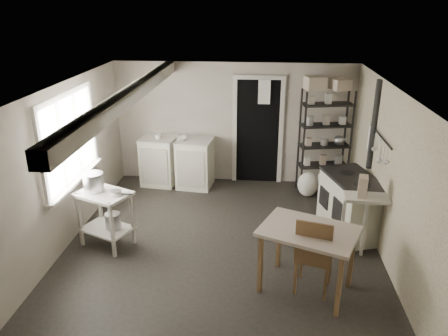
# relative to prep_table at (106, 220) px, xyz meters

# --- Properties ---
(floor) EXTENTS (5.00, 5.00, 0.00)m
(floor) POSITION_rel_prep_table_xyz_m (1.67, 0.11, -0.40)
(floor) COLOR black
(floor) RESTS_ON ground
(ceiling) EXTENTS (5.00, 5.00, 0.00)m
(ceiling) POSITION_rel_prep_table_xyz_m (1.67, 0.11, 1.90)
(ceiling) COLOR silver
(ceiling) RESTS_ON wall_back
(wall_back) EXTENTS (4.50, 0.02, 2.30)m
(wall_back) POSITION_rel_prep_table_xyz_m (1.67, 2.61, 0.75)
(wall_back) COLOR #B1A797
(wall_back) RESTS_ON ground
(wall_front) EXTENTS (4.50, 0.02, 2.30)m
(wall_front) POSITION_rel_prep_table_xyz_m (1.67, -2.39, 0.75)
(wall_front) COLOR #B1A797
(wall_front) RESTS_ON ground
(wall_left) EXTENTS (0.02, 5.00, 2.30)m
(wall_left) POSITION_rel_prep_table_xyz_m (-0.58, 0.11, 0.75)
(wall_left) COLOR #B1A797
(wall_left) RESTS_ON ground
(wall_right) EXTENTS (0.02, 5.00, 2.30)m
(wall_right) POSITION_rel_prep_table_xyz_m (3.92, 0.11, 0.75)
(wall_right) COLOR #B1A797
(wall_right) RESTS_ON ground
(window) EXTENTS (0.12, 1.76, 1.28)m
(window) POSITION_rel_prep_table_xyz_m (-0.55, 0.31, 1.10)
(window) COLOR beige
(window) RESTS_ON wall_left
(doorway) EXTENTS (0.96, 0.10, 2.08)m
(doorway) POSITION_rel_prep_table_xyz_m (2.12, 2.58, 0.60)
(doorway) COLOR beige
(doorway) RESTS_ON ground
(ceiling_beam) EXTENTS (0.18, 5.00, 0.18)m
(ceiling_beam) POSITION_rel_prep_table_xyz_m (0.47, 0.11, 1.80)
(ceiling_beam) COLOR beige
(ceiling_beam) RESTS_ON ceiling
(wallpaper_panel) EXTENTS (0.01, 5.00, 2.30)m
(wallpaper_panel) POSITION_rel_prep_table_xyz_m (3.91, 0.11, 0.75)
(wallpaper_panel) COLOR beige
(wallpaper_panel) RESTS_ON wall_right
(utensil_rail) EXTENTS (0.06, 1.20, 0.44)m
(utensil_rail) POSITION_rel_prep_table_xyz_m (3.86, 0.71, 1.15)
(utensil_rail) COLOR silver
(utensil_rail) RESTS_ON wall_right
(prep_table) EXTENTS (0.87, 0.77, 0.83)m
(prep_table) POSITION_rel_prep_table_xyz_m (0.00, 0.00, 0.00)
(prep_table) COLOR beige
(prep_table) RESTS_ON ground
(stockpot) EXTENTS (0.35, 0.35, 0.31)m
(stockpot) POSITION_rel_prep_table_xyz_m (-0.15, 0.06, 0.54)
(stockpot) COLOR silver
(stockpot) RESTS_ON prep_table
(saucepan) EXTENTS (0.19, 0.19, 0.09)m
(saucepan) POSITION_rel_prep_table_xyz_m (0.20, -0.06, 0.45)
(saucepan) COLOR silver
(saucepan) RESTS_ON prep_table
(bucket) EXTENTS (0.27, 0.27, 0.24)m
(bucket) POSITION_rel_prep_table_xyz_m (0.10, -0.00, -0.02)
(bucket) COLOR silver
(bucket) RESTS_ON prep_table
(base_cabinets) EXTENTS (1.47, 0.76, 0.93)m
(base_cabinets) POSITION_rel_prep_table_xyz_m (0.60, 2.27, 0.06)
(base_cabinets) COLOR beige
(base_cabinets) RESTS_ON ground
(mixing_bowl) EXTENTS (0.38, 0.38, 0.07)m
(mixing_bowl) POSITION_rel_prep_table_xyz_m (0.71, 2.21, 0.56)
(mixing_bowl) COLOR silver
(mixing_bowl) RESTS_ON base_cabinets
(counter_cup) EXTENTS (0.17, 0.17, 0.10)m
(counter_cup) POSITION_rel_prep_table_xyz_m (0.28, 2.21, 0.57)
(counter_cup) COLOR silver
(counter_cup) RESTS_ON base_cabinets
(shelf_rack) EXTENTS (0.95, 0.51, 1.90)m
(shelf_rack) POSITION_rel_prep_table_xyz_m (3.33, 2.26, 0.55)
(shelf_rack) COLOR black
(shelf_rack) RESTS_ON ground
(shelf_jar) EXTENTS (0.09, 0.09, 0.18)m
(shelf_jar) POSITION_rel_prep_table_xyz_m (3.03, 2.26, 0.96)
(shelf_jar) COLOR silver
(shelf_jar) RESTS_ON shelf_rack
(storage_box_a) EXTENTS (0.40, 0.37, 0.23)m
(storage_box_a) POSITION_rel_prep_table_xyz_m (3.09, 2.25, 1.61)
(storage_box_a) COLOR beige
(storage_box_a) RESTS_ON shelf_rack
(storage_box_b) EXTENTS (0.39, 0.38, 0.19)m
(storage_box_b) POSITION_rel_prep_table_xyz_m (3.52, 2.26, 1.59)
(storage_box_b) COLOR beige
(storage_box_b) RESTS_ON shelf_rack
(stove) EXTENTS (0.93, 1.27, 0.89)m
(stove) POSITION_rel_prep_table_xyz_m (3.59, 0.71, 0.04)
(stove) COLOR beige
(stove) RESTS_ON ground
(stovepipe) EXTENTS (0.14, 0.14, 1.53)m
(stovepipe) POSITION_rel_prep_table_xyz_m (3.89, 1.12, 1.19)
(stovepipe) COLOR black
(stovepipe) RESTS_ON stove
(side_ledge) EXTENTS (0.61, 0.35, 0.91)m
(side_ledge) POSITION_rel_prep_table_xyz_m (3.62, 0.03, 0.03)
(side_ledge) COLOR beige
(side_ledge) RESTS_ON ground
(oats_box) EXTENTS (0.15, 0.21, 0.28)m
(oats_box) POSITION_rel_prep_table_xyz_m (3.55, 0.02, 0.61)
(oats_box) COLOR beige
(oats_box) RESTS_ON side_ledge
(work_table) EXTENTS (1.32, 1.14, 0.84)m
(work_table) POSITION_rel_prep_table_xyz_m (2.78, -0.82, -0.02)
(work_table) COLOR beige
(work_table) RESTS_ON ground
(table_cup) EXTENTS (0.11, 0.11, 0.09)m
(table_cup) POSITION_rel_prep_table_xyz_m (2.94, -0.86, 0.40)
(table_cup) COLOR silver
(table_cup) RESTS_ON work_table
(chair) EXTENTS (0.53, 0.54, 1.02)m
(chair) POSITION_rel_prep_table_xyz_m (2.88, -0.80, 0.08)
(chair) COLOR brown
(chair) RESTS_ON ground
(flour_sack) EXTENTS (0.45, 0.41, 0.45)m
(flour_sack) POSITION_rel_prep_table_xyz_m (3.06, 1.96, -0.16)
(flour_sack) COLOR white
(flour_sack) RESTS_ON ground
(floor_crock) EXTENTS (0.14, 0.14, 0.16)m
(floor_crock) POSITION_rel_prep_table_xyz_m (3.30, 0.08, -0.33)
(floor_crock) COLOR silver
(floor_crock) RESTS_ON ground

